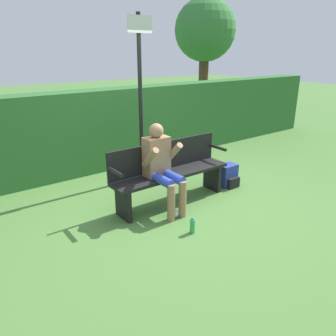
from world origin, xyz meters
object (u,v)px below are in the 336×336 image
water_bottle (192,226)px  park_bench (169,171)px  person_seated (162,164)px  backpack (228,176)px  signpost (140,89)px  tree (205,32)px

water_bottle → park_bench: bearing=70.3°
person_seated → backpack: bearing=1.5°
signpost → backpack: bearing=-50.6°
signpost → tree: size_ratio=0.73×
water_bottle → backpack: bearing=28.5°
park_bench → backpack: (1.18, -0.11, -0.32)m
person_seated → signpost: size_ratio=0.45×
person_seated → signpost: 1.58m
backpack → tree: (3.73, 4.73, 2.57)m
water_bottle → signpost: signpost is taller
water_bottle → signpost: bearing=75.1°
person_seated → signpost: bearing=69.7°
park_bench → signpost: 1.54m
park_bench → person_seated: bearing=-149.9°
person_seated → tree: 7.31m
tree → backpack: bearing=-128.3°
backpack → tree: bearing=51.7°
person_seated → backpack: size_ratio=3.34×
person_seated → water_bottle: 0.99m
person_seated → tree: bearing=42.8°
person_seated → park_bench: bearing=30.1°
park_bench → person_seated: size_ratio=1.53×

